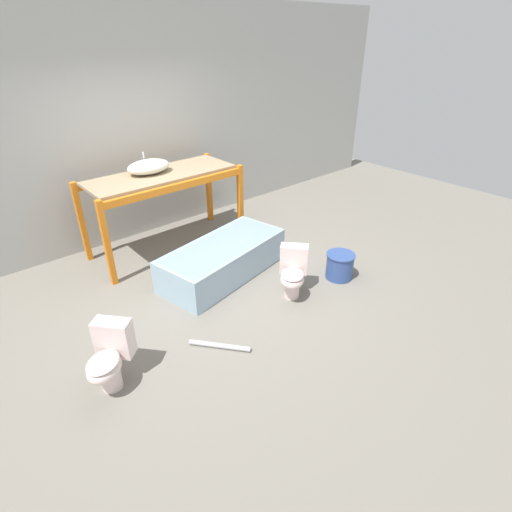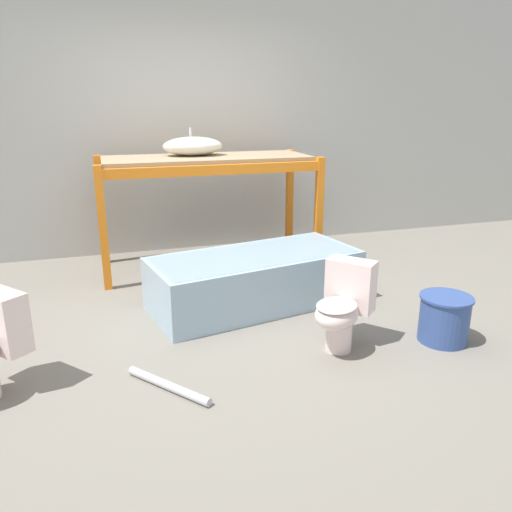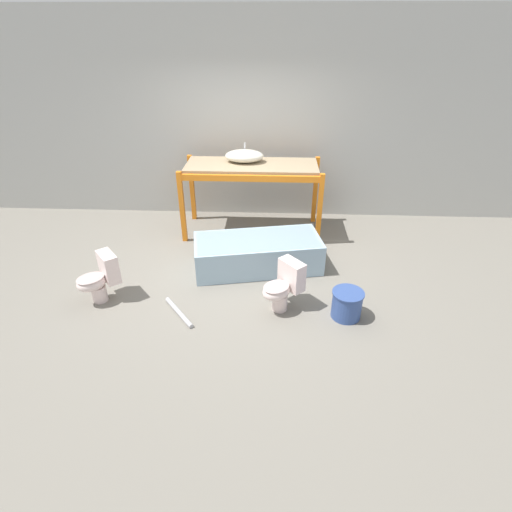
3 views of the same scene
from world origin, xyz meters
TOP-DOWN VIEW (x-y plane):
  - ground_plane at (0.00, 0.00)m, footprint 12.00×12.00m
  - warehouse_wall_rear at (0.00, 1.98)m, footprint 10.80×0.08m
  - shelving_rack at (0.15, 1.24)m, footprint 2.12×0.88m
  - sink_basin at (0.04, 1.34)m, footprint 0.58×0.39m
  - bathtub_main at (0.29, 0.11)m, footprint 1.81×1.05m
  - toilet_near at (-1.56, -0.73)m, footprint 0.56×0.54m
  - toilet_far at (0.63, -0.80)m, footprint 0.56×0.54m
  - bucket_white at (1.36, -0.93)m, footprint 0.36×0.36m
  - loose_pipe at (-0.58, -0.98)m, footprint 0.43×0.52m

SIDE VIEW (x-z plane):
  - ground_plane at x=0.00m, z-range 0.00..0.00m
  - loose_pipe at x=-0.58m, z-range 0.00..0.05m
  - bucket_white at x=1.36m, z-range 0.01..0.34m
  - bathtub_main at x=0.29m, z-range 0.03..0.46m
  - toilet_near at x=-1.56m, z-range 0.02..0.61m
  - toilet_far at x=0.63m, z-range 0.02..0.61m
  - shelving_rack at x=0.15m, z-range 0.40..1.51m
  - sink_basin at x=0.04m, z-range 1.07..1.33m
  - warehouse_wall_rear at x=0.00m, z-range 0.00..3.20m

